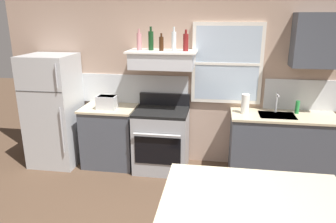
{
  "coord_description": "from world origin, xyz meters",
  "views": [
    {
      "loc": [
        0.51,
        -2.41,
        2.22
      ],
      "look_at": [
        -0.05,
        1.2,
        1.1
      ],
      "focal_mm": 33.81,
      "sensor_mm": 36.0,
      "label": 1
    }
  ],
  "objects_px": {
    "refrigerator": "(54,110)",
    "bottle_red_label_wine": "(186,42)",
    "toaster": "(107,102)",
    "bottle_dark_green_wine": "(151,40)",
    "paper_towel_roll": "(245,104)",
    "dish_soap_bottle": "(297,107)",
    "bottle_rose_pink": "(139,41)",
    "bottle_clear_tall": "(174,41)",
    "bottle_brown_stout": "(161,43)",
    "stove_range": "(162,139)"
  },
  "relations": [
    {
      "from": "bottle_brown_stout",
      "to": "dish_soap_bottle",
      "type": "distance_m",
      "value": 2.07
    },
    {
      "from": "bottle_brown_stout",
      "to": "dish_soap_bottle",
      "type": "xyz_separation_m",
      "value": [
        1.88,
        0.08,
        -0.84
      ]
    },
    {
      "from": "bottle_clear_tall",
      "to": "stove_range",
      "type": "bearing_deg",
      "value": -156.82
    },
    {
      "from": "bottle_dark_green_wine",
      "to": "toaster",
      "type": "bearing_deg",
      "value": -166.73
    },
    {
      "from": "dish_soap_bottle",
      "to": "bottle_brown_stout",
      "type": "bearing_deg",
      "value": -177.59
    },
    {
      "from": "bottle_dark_green_wine",
      "to": "dish_soap_bottle",
      "type": "height_order",
      "value": "bottle_dark_green_wine"
    },
    {
      "from": "stove_range",
      "to": "bottle_rose_pink",
      "type": "relative_size",
      "value": 3.76
    },
    {
      "from": "bottle_dark_green_wine",
      "to": "dish_soap_bottle",
      "type": "bearing_deg",
      "value": 0.81
    },
    {
      "from": "refrigerator",
      "to": "bottle_dark_green_wine",
      "type": "height_order",
      "value": "bottle_dark_green_wine"
    },
    {
      "from": "bottle_brown_stout",
      "to": "paper_towel_roll",
      "type": "xyz_separation_m",
      "value": [
        1.17,
        -0.02,
        -0.8
      ]
    },
    {
      "from": "paper_towel_roll",
      "to": "dish_soap_bottle",
      "type": "bearing_deg",
      "value": 8.0
    },
    {
      "from": "refrigerator",
      "to": "stove_range",
      "type": "distance_m",
      "value": 1.69
    },
    {
      "from": "dish_soap_bottle",
      "to": "toaster",
      "type": "bearing_deg",
      "value": -176.19
    },
    {
      "from": "toaster",
      "to": "bottle_clear_tall",
      "type": "xyz_separation_m",
      "value": [
        0.96,
        0.11,
        0.87
      ]
    },
    {
      "from": "bottle_red_label_wine",
      "to": "paper_towel_roll",
      "type": "xyz_separation_m",
      "value": [
        0.84,
        -0.04,
        -0.82
      ]
    },
    {
      "from": "bottle_rose_pink",
      "to": "bottle_clear_tall",
      "type": "xyz_separation_m",
      "value": [
        0.49,
        -0.01,
        0.01
      ]
    },
    {
      "from": "stove_range",
      "to": "bottle_brown_stout",
      "type": "height_order",
      "value": "bottle_brown_stout"
    },
    {
      "from": "toaster",
      "to": "stove_range",
      "type": "distance_m",
      "value": 0.96
    },
    {
      "from": "refrigerator",
      "to": "toaster",
      "type": "bearing_deg",
      "value": -1.19
    },
    {
      "from": "refrigerator",
      "to": "bottle_red_label_wine",
      "type": "height_order",
      "value": "bottle_red_label_wine"
    },
    {
      "from": "bottle_dark_green_wine",
      "to": "paper_towel_roll",
      "type": "xyz_separation_m",
      "value": [
        1.33,
        -0.07,
        -0.84
      ]
    },
    {
      "from": "toaster",
      "to": "stove_range",
      "type": "xyz_separation_m",
      "value": [
        0.79,
        0.04,
        -0.54
      ]
    },
    {
      "from": "bottle_brown_stout",
      "to": "paper_towel_roll",
      "type": "relative_size",
      "value": 0.88
    },
    {
      "from": "bottle_brown_stout",
      "to": "bottle_clear_tall",
      "type": "xyz_separation_m",
      "value": [
        0.17,
        0.01,
        0.04
      ]
    },
    {
      "from": "bottle_clear_tall",
      "to": "paper_towel_roll",
      "type": "distance_m",
      "value": 1.31
    },
    {
      "from": "toaster",
      "to": "bottle_dark_green_wine",
      "type": "bearing_deg",
      "value": 13.27
    },
    {
      "from": "bottle_dark_green_wine",
      "to": "refrigerator",
      "type": "bearing_deg",
      "value": -174.96
    },
    {
      "from": "paper_towel_roll",
      "to": "dish_soap_bottle",
      "type": "relative_size",
      "value": 1.5
    },
    {
      "from": "bottle_red_label_wine",
      "to": "dish_soap_bottle",
      "type": "distance_m",
      "value": 1.78
    },
    {
      "from": "refrigerator",
      "to": "paper_towel_roll",
      "type": "relative_size",
      "value": 6.19
    },
    {
      "from": "toaster",
      "to": "bottle_clear_tall",
      "type": "bearing_deg",
      "value": 6.65
    },
    {
      "from": "bottle_clear_tall",
      "to": "paper_towel_roll",
      "type": "relative_size",
      "value": 1.19
    },
    {
      "from": "refrigerator",
      "to": "bottle_dark_green_wine",
      "type": "distance_m",
      "value": 1.82
    },
    {
      "from": "bottle_dark_green_wine",
      "to": "bottle_clear_tall",
      "type": "relative_size",
      "value": 1.0
    },
    {
      "from": "toaster",
      "to": "bottle_dark_green_wine",
      "type": "distance_m",
      "value": 1.09
    },
    {
      "from": "toaster",
      "to": "bottle_red_label_wine",
      "type": "xyz_separation_m",
      "value": [
        1.12,
        0.11,
        0.86
      ]
    },
    {
      "from": "bottle_rose_pink",
      "to": "bottle_brown_stout",
      "type": "relative_size",
      "value": 1.22
    },
    {
      "from": "refrigerator",
      "to": "dish_soap_bottle",
      "type": "relative_size",
      "value": 9.29
    },
    {
      "from": "toaster",
      "to": "paper_towel_roll",
      "type": "xyz_separation_m",
      "value": [
        1.96,
        0.08,
        0.04
      ]
    },
    {
      "from": "bottle_clear_tall",
      "to": "bottle_red_label_wine",
      "type": "bearing_deg",
      "value": 0.75
    },
    {
      "from": "bottle_rose_pink",
      "to": "bottle_clear_tall",
      "type": "relative_size",
      "value": 0.9
    },
    {
      "from": "bottle_brown_stout",
      "to": "paper_towel_roll",
      "type": "distance_m",
      "value": 1.42
    },
    {
      "from": "paper_towel_roll",
      "to": "toaster",
      "type": "bearing_deg",
      "value": -177.72
    },
    {
      "from": "refrigerator",
      "to": "bottle_rose_pink",
      "type": "distance_m",
      "value": 1.69
    },
    {
      "from": "dish_soap_bottle",
      "to": "bottle_clear_tall",
      "type": "bearing_deg",
      "value": -177.78
    },
    {
      "from": "bottle_dark_green_wine",
      "to": "paper_towel_roll",
      "type": "height_order",
      "value": "bottle_dark_green_wine"
    },
    {
      "from": "bottle_dark_green_wine",
      "to": "bottle_red_label_wine",
      "type": "bearing_deg",
      "value": -4.14
    },
    {
      "from": "refrigerator",
      "to": "toaster",
      "type": "xyz_separation_m",
      "value": [
        0.86,
        -0.02,
        0.17
      ]
    },
    {
      "from": "refrigerator",
      "to": "bottle_clear_tall",
      "type": "distance_m",
      "value": 2.1
    },
    {
      "from": "toaster",
      "to": "bottle_clear_tall",
      "type": "distance_m",
      "value": 1.3
    }
  ]
}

